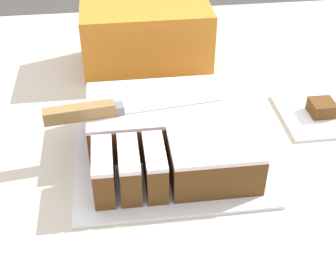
{
  "coord_description": "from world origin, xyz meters",
  "views": [
    {
      "loc": [
        -0.02,
        -0.69,
        1.41
      ],
      "look_at": [
        0.06,
        -0.08,
        0.94
      ],
      "focal_mm": 50.0,
      "sensor_mm": 36.0,
      "label": 1
    }
  ],
  "objects_px": {
    "knife": "(96,111)",
    "storage_box": "(146,36)",
    "cake_board": "(168,152)",
    "brownie": "(322,108)",
    "cake": "(170,133)"
  },
  "relations": [
    {
      "from": "cake_board",
      "to": "knife",
      "type": "xyz_separation_m",
      "value": [
        -0.11,
        0.02,
        0.08
      ]
    },
    {
      "from": "cake_board",
      "to": "storage_box",
      "type": "relative_size",
      "value": 1.15
    },
    {
      "from": "knife",
      "to": "brownie",
      "type": "height_order",
      "value": "knife"
    },
    {
      "from": "cake_board",
      "to": "brownie",
      "type": "xyz_separation_m",
      "value": [
        0.3,
        0.08,
        0.02
      ]
    },
    {
      "from": "cake_board",
      "to": "brownie",
      "type": "relative_size",
      "value": 7.05
    },
    {
      "from": "cake_board",
      "to": "cake",
      "type": "relative_size",
      "value": 1.2
    },
    {
      "from": "knife",
      "to": "brownie",
      "type": "xyz_separation_m",
      "value": [
        0.41,
        0.06,
        -0.07
      ]
    },
    {
      "from": "brownie",
      "to": "knife",
      "type": "bearing_deg",
      "value": -172.17
    },
    {
      "from": "cake_board",
      "to": "storage_box",
      "type": "height_order",
      "value": "storage_box"
    },
    {
      "from": "knife",
      "to": "storage_box",
      "type": "bearing_deg",
      "value": 63.19
    },
    {
      "from": "cake",
      "to": "knife",
      "type": "bearing_deg",
      "value": 173.14
    },
    {
      "from": "storage_box",
      "to": "cake_board",
      "type": "bearing_deg",
      "value": -88.93
    },
    {
      "from": "knife",
      "to": "storage_box",
      "type": "height_order",
      "value": "storage_box"
    },
    {
      "from": "brownie",
      "to": "cake_board",
      "type": "bearing_deg",
      "value": -165.92
    },
    {
      "from": "knife",
      "to": "brownie",
      "type": "distance_m",
      "value": 0.42
    }
  ]
}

